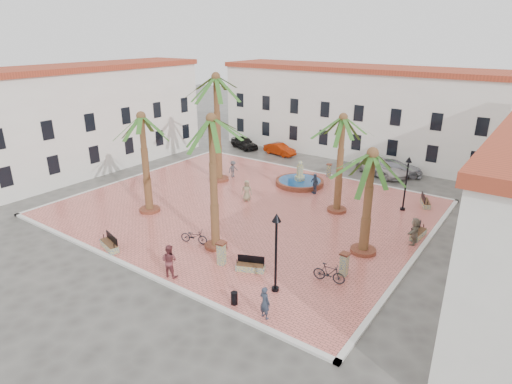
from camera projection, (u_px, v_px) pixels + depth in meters
ground at (246, 209)px, 33.12m from camera, size 120.00×120.00×0.00m
plaza at (246, 208)px, 33.10m from camera, size 26.00×22.00×0.15m
kerb_n at (313, 172)px, 41.47m from camera, size 26.30×0.30×0.16m
kerb_s at (132, 267)px, 24.72m from camera, size 26.30×0.30×0.16m
kerb_e at (416, 256)px, 26.02m from camera, size 0.30×22.30×0.16m
kerb_w at (135, 177)px, 40.17m from camera, size 0.30×22.30×0.16m
building_north at (355, 111)px, 46.67m from camera, size 30.40×7.40×9.50m
building_west at (90, 117)px, 41.70m from camera, size 6.40×24.40×10.00m
fountain at (300, 181)px, 37.82m from camera, size 4.23×4.23×2.18m
palm_nw at (216, 89)px, 36.14m from camera, size 5.69×5.69×9.57m
palm_sw at (142, 128)px, 30.08m from camera, size 4.98×4.98×7.54m
palm_s at (212, 133)px, 24.34m from camera, size 4.58×4.58×8.46m
palm_e at (371, 167)px, 24.37m from camera, size 5.08×5.08×6.64m
palm_ne at (342, 129)px, 30.11m from camera, size 4.72×4.72×7.43m
bench_s at (110, 245)px, 26.60m from camera, size 1.85×0.98×0.94m
bench_se at (250, 267)px, 24.17m from camera, size 1.71×1.11×0.87m
bench_e at (418, 234)px, 28.09m from camera, size 0.67×1.76×0.91m
bench_ne at (425, 203)px, 33.24m from camera, size 1.17×1.77×0.90m
lamppost_s at (276, 239)px, 21.36m from camera, size 0.48×0.48×4.40m
lamppost_e at (407, 174)px, 31.50m from camera, size 0.46×0.46×4.21m
bollard_se at (221, 253)px, 24.67m from camera, size 0.56×0.56×1.42m
bollard_n at (329, 170)px, 39.72m from camera, size 0.52×0.52×1.24m
bollard_e at (344, 264)px, 23.56m from camera, size 0.51×0.51×1.38m
litter_bin at (234, 298)px, 21.18m from camera, size 0.34×0.34×0.67m
cyclist_a at (265, 303)px, 19.99m from camera, size 0.68×0.51×1.67m
bicycle_a at (194, 236)px, 27.26m from camera, size 1.94×1.15×0.96m
cyclist_b at (169, 261)px, 23.40m from camera, size 1.06×0.91×1.91m
bicycle_b at (329, 273)px, 23.00m from camera, size 1.84×0.74×1.08m
pedestrian_fountain_a at (247, 191)px, 34.00m from camera, size 0.99×0.90×1.70m
pedestrian_fountain_b at (315, 183)px, 35.58m from camera, size 1.09×0.83×1.72m
pedestrian_north at (233, 169)px, 39.62m from camera, size 0.77×1.10×1.55m
pedestrian_east at (415, 231)px, 26.99m from camera, size 0.62×1.70×1.80m
car_black at (244, 143)px, 49.98m from camera, size 4.37×2.95×1.38m
car_red at (280, 149)px, 47.42m from camera, size 4.00×1.94×1.26m
car_silver at (394, 168)px, 40.50m from camera, size 5.55×4.03×1.49m
car_white at (382, 167)px, 40.79m from camera, size 5.91×4.47×1.49m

